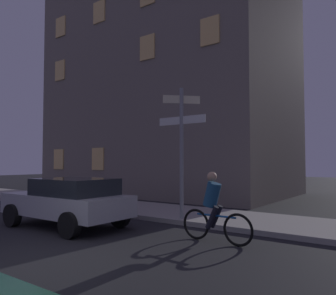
% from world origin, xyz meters
% --- Properties ---
extents(ground_plane, '(80.00, 80.00, 0.00)m').
position_xyz_m(ground_plane, '(0.00, 0.00, 0.00)').
color(ground_plane, '#232326').
extents(sidewalk_kerb, '(40.00, 2.91, 0.14)m').
position_xyz_m(sidewalk_kerb, '(0.00, 5.99, 0.07)').
color(sidewalk_kerb, '#9E9991').
rests_on(sidewalk_kerb, ground_plane).
extents(signpost, '(1.67, 0.83, 3.96)m').
position_xyz_m(signpost, '(-0.06, 4.85, 2.45)').
color(signpost, gray).
rests_on(signpost, sidewalk_kerb).
extents(car_far_trailing, '(3.97, 1.99, 1.38)m').
position_xyz_m(car_far_trailing, '(-2.28, 2.41, 0.75)').
color(car_far_trailing, '#B7B7BC').
rests_on(car_far_trailing, ground_plane).
extents(cyclist, '(1.82, 0.34, 1.61)m').
position_xyz_m(cyclist, '(1.89, 3.28, 0.75)').
color(cyclist, black).
rests_on(cyclist, ground_plane).
extents(building_left_block, '(13.84, 8.27, 16.51)m').
position_xyz_m(building_left_block, '(-6.42, 12.87, 8.26)').
color(building_left_block, slate).
rests_on(building_left_block, ground_plane).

